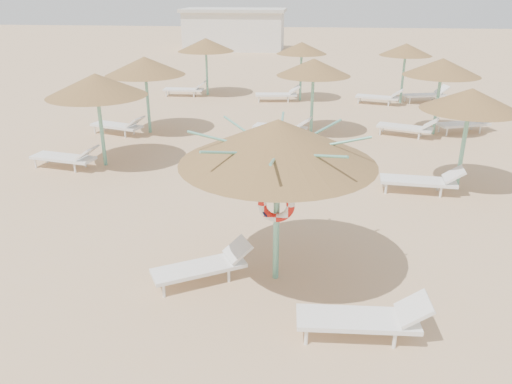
# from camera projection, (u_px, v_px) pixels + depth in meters

# --- Properties ---
(ground) EXTENTS (120.00, 120.00, 0.00)m
(ground) POSITION_uv_depth(u_px,v_px,m) (276.00, 278.00, 9.18)
(ground) COLOR tan
(ground) RESTS_ON ground
(main_palapa) EXTENTS (3.33, 3.33, 2.98)m
(main_palapa) POSITION_uv_depth(u_px,v_px,m) (278.00, 142.00, 8.21)
(main_palapa) COLOR #69B69B
(main_palapa) RESTS_ON ground
(lounger_main_a) EXTENTS (1.84, 1.37, 0.66)m
(lounger_main_a) POSITION_uv_depth(u_px,v_px,m) (205.00, 265.00, 9.00)
(lounger_main_a) COLOR white
(lounger_main_a) RESTS_ON ground
(lounger_main_b) EXTENTS (2.00, 0.69, 0.72)m
(lounger_main_b) POSITION_uv_depth(u_px,v_px,m) (366.00, 318.00, 7.53)
(lounger_main_b) COLOR white
(lounger_main_b) RESTS_ON ground
(palapa_field) EXTENTS (19.71, 14.43, 2.71)m
(palapa_field) POSITION_uv_depth(u_px,v_px,m) (339.00, 69.00, 17.26)
(palapa_field) COLOR #69B69B
(palapa_field) RESTS_ON ground
(service_hut) EXTENTS (8.40, 4.40, 3.25)m
(service_hut) POSITION_uv_depth(u_px,v_px,m) (234.00, 29.00, 41.29)
(service_hut) COLOR silver
(service_hut) RESTS_ON ground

